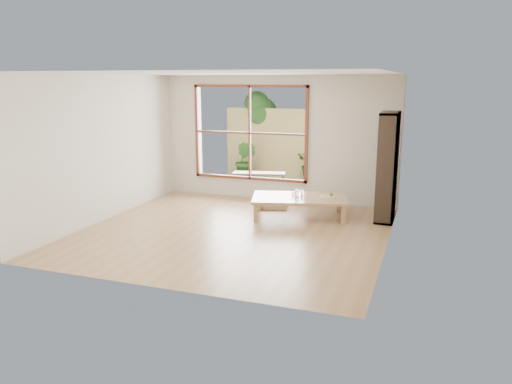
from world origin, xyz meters
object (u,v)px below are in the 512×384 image
bookshelf (387,167)px  food_tray (328,196)px  low_table (299,199)px  garden_bench (259,175)px

bookshelf → food_tray: bookshelf is taller
low_table → food_tray: size_ratio=6.35×
low_table → garden_bench: bearing=111.8°
food_tray → low_table: bearing=-176.5°
low_table → food_tray: bearing=0.9°
low_table → food_tray: food_tray is taller
bookshelf → food_tray: bearing=-167.7°
garden_bench → low_table: bearing=-66.2°
low_table → food_tray: (0.50, 0.14, 0.07)m
bookshelf → garden_bench: size_ratio=1.55×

